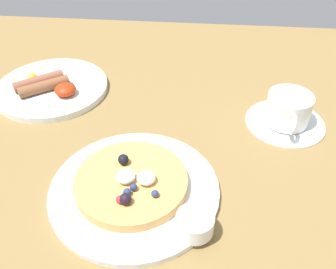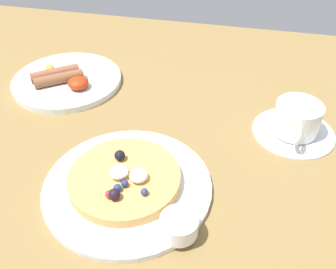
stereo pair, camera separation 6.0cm
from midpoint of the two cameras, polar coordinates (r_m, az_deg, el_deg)
ground_plane at (r=66.37cm, az=-8.22°, el=-3.69°), size 170.44×111.87×3.00cm
pancake_plate at (r=58.39cm, az=-8.16°, el=-8.55°), size 26.28×26.28×1.01cm
pancake_with_berries at (r=57.47cm, az=-8.70°, el=-7.41°), size 17.38×17.38×3.46cm
syrup_ramekin at (r=51.44cm, az=0.75°, el=-13.70°), size 5.28×5.28×2.77cm
breakfast_plate at (r=84.44cm, az=-19.43°, el=6.72°), size 23.59×23.59×1.35cm
fried_breakfast at (r=82.99cm, az=-20.45°, el=7.23°), size 14.89×11.14×2.59cm
coffee_saucer at (r=73.16cm, az=15.37°, el=1.81°), size 14.91×14.91×0.72cm
coffee_cup at (r=71.15cm, az=15.83°, el=3.80°), size 8.28×11.26×5.59cm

